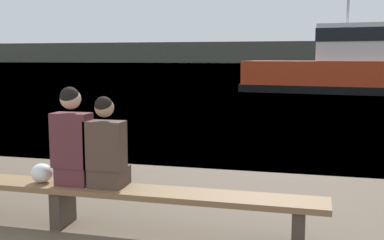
{
  "coord_description": "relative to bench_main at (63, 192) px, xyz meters",
  "views": [
    {
      "loc": [
        3.07,
        -1.35,
        1.85
      ],
      "look_at": [
        1.08,
        6.27,
        0.82
      ],
      "focal_mm": 45.0,
      "sensor_mm": 36.0,
      "label": 1
    }
  ],
  "objects": [
    {
      "name": "water_surface",
      "position": [
        -0.38,
        123.04,
        -0.37
      ],
      "size": [
        240.0,
        240.0,
        0.0
      ],
      "primitive_type": "plane",
      "color": "teal",
      "rests_on": "ground"
    },
    {
      "name": "far_shoreline",
      "position": [
        -0.38,
        150.05,
        2.92
      ],
      "size": [
        600.0,
        12.0,
        6.58
      ],
      "primitive_type": "cube",
      "color": "#4C4C42",
      "rests_on": "ground"
    },
    {
      "name": "bench_main",
      "position": [
        0.0,
        0.0,
        0.0
      ],
      "size": [
        5.71,
        0.45,
        0.47
      ],
      "color": "brown",
      "rests_on": "ground"
    },
    {
      "name": "person_left",
      "position": [
        0.15,
        0.0,
        0.57
      ],
      "size": [
        0.41,
        0.39,
        1.07
      ],
      "color": "#56282D",
      "rests_on": "bench_main"
    },
    {
      "name": "person_right",
      "position": [
        0.53,
        0.01,
        0.51
      ],
      "size": [
        0.41,
        0.38,
        0.98
      ],
      "color": "#4C382D",
      "rests_on": "bench_main"
    },
    {
      "name": "shopping_bag",
      "position": [
        -0.24,
        -0.01,
        0.2
      ],
      "size": [
        0.23,
        0.24,
        0.21
      ],
      "color": "white",
      "rests_on": "bench_main"
    },
    {
      "name": "tugboat_red",
      "position": [
        4.01,
        21.38,
        0.74
      ],
      "size": [
        10.62,
        4.24,
        6.46
      ],
      "rotation": [
        0.0,
        0.0,
        1.42
      ],
      "color": "red",
      "rests_on": "water_surface"
    }
  ]
}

